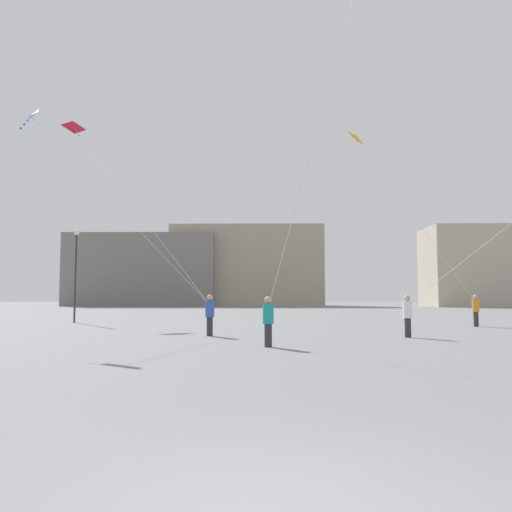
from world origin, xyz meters
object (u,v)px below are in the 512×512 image
object	(u,v)px
person_in_white	(408,314)
kite_crimson_delta	(77,131)
building_right_hall	(469,267)
kite_amber_diamond	(357,138)
building_centre_hall	(247,266)
person_in_orange	(476,309)
lamppost_east	(76,261)
person_in_blue	(210,313)
building_left_hall	(143,270)
kite_cobalt_delta	(35,121)
person_in_teal	(268,319)

from	to	relation	value
person_in_white	kite_crimson_delta	world-z (taller)	kite_crimson_delta
building_right_hall	kite_amber_diamond	bearing A→B (deg)	-120.43
kite_crimson_delta	building_right_hall	xyz separation A→B (m)	(48.58, 44.20, -7.85)
kite_crimson_delta	building_centre_hall	world-z (taller)	kite_crimson_delta
person_in_orange	kite_crimson_delta	xyz separation A→B (m)	(-25.73, 10.04, 13.28)
person_in_white	kite_amber_diamond	bearing A→B (deg)	-101.13
kite_crimson_delta	kite_amber_diamond	bearing A→B (deg)	-8.67
lamppost_east	person_in_blue	bearing A→B (deg)	-49.29
building_left_hall	lamppost_east	distance (m)	56.59
person_in_orange	kite_cobalt_delta	bearing A→B (deg)	55.39
building_centre_hall	building_right_hall	bearing A→B (deg)	-12.03
building_right_hall	person_in_white	bearing A→B (deg)	-115.10
person_in_orange	building_centre_hall	size ratio (longest dim) A/B	0.07
kite_amber_diamond	building_right_hall	xyz separation A→B (m)	(27.82, 47.36, -6.38)
kite_crimson_delta	building_left_hall	distance (m)	51.36
person_in_blue	person_in_orange	bearing A→B (deg)	-174.71
person_in_white	person_in_orange	xyz separation A→B (m)	(6.03, 7.40, 0.02)
kite_cobalt_delta	building_left_hall	bearing A→B (deg)	97.56
person_in_blue	person_in_white	world-z (taller)	person_in_blue
person_in_orange	kite_amber_diamond	size ratio (longest dim) A/B	0.15
kite_amber_diamond	building_left_hall	size ratio (longest dim) A/B	0.48
building_right_hall	lamppost_east	xyz separation A→B (m)	(-46.45, -49.82, -2.50)
building_right_hall	lamppost_east	size ratio (longest dim) A/B	2.34
person_in_white	person_in_orange	distance (m)	9.54
person_in_teal	lamppost_east	world-z (taller)	lamppost_east
person_in_blue	person_in_teal	xyz separation A→B (m)	(2.31, -4.68, -0.04)
person_in_blue	person_in_orange	size ratio (longest dim) A/B	0.99
building_right_hall	building_left_hall	bearing A→B (deg)	173.43
kite_crimson_delta	person_in_white	bearing A→B (deg)	-41.51
building_centre_hall	kite_amber_diamond	bearing A→B (deg)	-81.54
building_left_hall	building_right_hall	distance (m)	54.36
person_in_orange	building_right_hall	world-z (taller)	building_right_hall
person_in_white	building_centre_hall	distance (m)	69.93
person_in_teal	building_right_hall	size ratio (longest dim) A/B	0.12
person_in_orange	lamppost_east	size ratio (longest dim) A/B	0.30
person_in_white	kite_cobalt_delta	xyz separation A→B (m)	(-16.44, 2.38, 8.84)
kite_crimson_delta	building_left_hall	xyz separation A→B (m)	(-5.42, 50.42, -8.13)
person_in_teal	kite_cobalt_delta	bearing A→B (deg)	103.26
person_in_orange	building_right_hall	xyz separation A→B (m)	(22.85, 54.24, 5.42)
kite_crimson_delta	building_left_hall	world-z (taller)	kite_crimson_delta
kite_cobalt_delta	building_left_hall	size ratio (longest dim) A/B	0.36
person_in_teal	person_in_orange	size ratio (longest dim) A/B	0.95
building_centre_hall	building_right_hall	size ratio (longest dim) A/B	1.90
building_left_hall	building_centre_hall	distance (m)	18.08
person_in_orange	kite_crimson_delta	bearing A→B (deg)	21.48
kite_cobalt_delta	building_right_hall	size ratio (longest dim) A/B	0.66
kite_crimson_delta	building_left_hall	size ratio (longest dim) A/B	0.70
kite_cobalt_delta	building_centre_hall	world-z (taller)	building_centre_hall
kite_cobalt_delta	building_right_hall	xyz separation A→B (m)	(45.31, 59.26, -3.39)
person_in_teal	building_left_hall	bearing A→B (deg)	58.71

